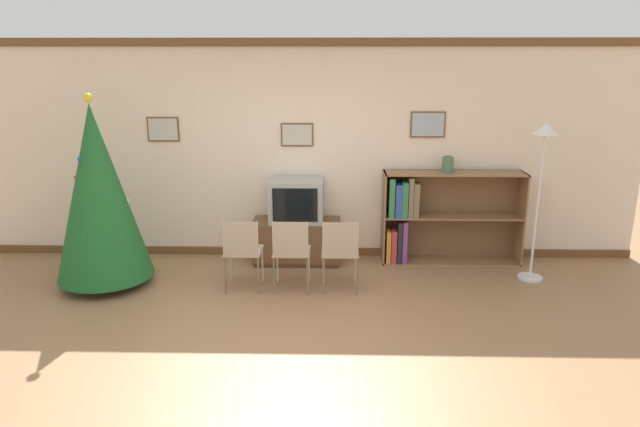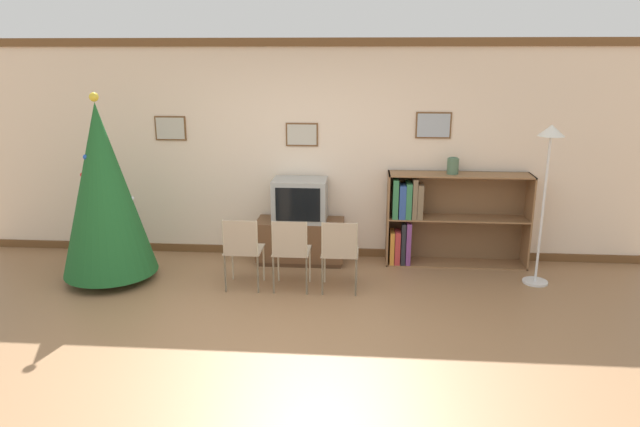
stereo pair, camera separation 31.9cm
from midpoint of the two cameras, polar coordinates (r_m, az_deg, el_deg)
ground_plane at (r=5.25m, az=-2.38°, el=-13.00°), size 24.00×24.00×0.00m
wall_back at (r=7.13m, az=-0.18°, el=6.28°), size 8.42×0.11×2.70m
christmas_tree at (r=6.70m, az=-19.56°, el=2.18°), size 1.04×1.04×2.13m
tv_console at (r=7.10m, az=-0.69°, el=-2.76°), size 1.07×0.47×0.54m
television at (r=6.95m, az=-0.71°, el=1.34°), size 0.65×0.46×0.52m
folding_chair_left at (r=6.24m, az=-6.32°, el=-3.53°), size 0.40×0.40×0.82m
folding_chair_center at (r=6.17m, az=-1.47°, el=-3.68°), size 0.40×0.40×0.82m
folding_chair_right at (r=6.14m, az=3.47°, el=-3.80°), size 0.40×0.40×0.82m
bookshelf at (r=7.12m, az=12.51°, el=-0.44°), size 1.70×0.36×1.14m
vase at (r=7.00m, az=14.43°, el=4.67°), size 0.14×0.14×0.20m
standing_lamp at (r=6.67m, az=23.12°, el=4.60°), size 0.28×0.28×1.80m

